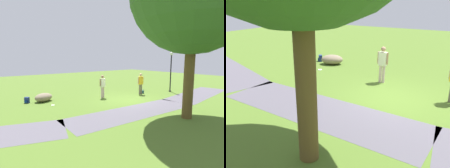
{
  "view_description": "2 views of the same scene",
  "coord_description": "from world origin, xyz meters",
  "views": [
    {
      "loc": [
        9.22,
        9.48,
        3.06
      ],
      "look_at": [
        1.33,
        -0.35,
        1.24
      ],
      "focal_mm": 29.9,
      "sensor_mm": 36.0,
      "label": 1
    },
    {
      "loc": [
        -2.77,
        8.83,
        3.84
      ],
      "look_at": [
        1.48,
        1.76,
        0.91
      ],
      "focal_mm": 39.0,
      "sensor_mm": 36.0,
      "label": 2
    }
  ],
  "objects": [
    {
      "name": "ground_plane",
      "position": [
        0.0,
        0.0,
        0.0
      ],
      "size": [
        48.0,
        48.0,
        0.0
      ],
      "primitive_type": "plane",
      "color": "#4F6E26"
    },
    {
      "name": "footpath_segment_near",
      "position": [
        -6.03,
        2.07,
        0.0
      ],
      "size": [
        8.22,
        3.28,
        0.01
      ],
      "color": "#59545E",
      "rests_on": "ground"
    },
    {
      "name": "footpath_segment_mid",
      "position": [
        1.94,
        2.33,
        0.0
      ],
      "size": [
        8.11,
        2.76,
        0.01
      ],
      "color": "#59545E",
      "rests_on": "ground"
    },
    {
      "name": "lamp_post",
      "position": [
        -5.11,
        -0.08,
        2.16
      ],
      "size": [
        0.28,
        0.28,
        3.5
      ],
      "color": "black",
      "rests_on": "ground"
    },
    {
      "name": "lawn_boulder",
      "position": [
        5.0,
        -3.39,
        0.29
      ],
      "size": [
        1.58,
        1.4,
        0.58
      ],
      "color": "#86765D",
      "rests_on": "ground"
    },
    {
      "name": "woman_with_handbag",
      "position": [
        -2.09,
        -0.86,
        1.01
      ],
      "size": [
        0.5,
        0.33,
        1.74
      ],
      "color": "#6F654F",
      "rests_on": "ground"
    },
    {
      "name": "man_near_boulder",
      "position": [
        1.13,
        -1.73,
        1.01
      ],
      "size": [
        0.52,
        0.25,
        1.73
      ],
      "color": "beige",
      "rests_on": "ground"
    },
    {
      "name": "handbag_on_grass",
      "position": [
        -2.54,
        -1.08,
        0.14
      ],
      "size": [
        0.34,
        0.33,
        0.31
      ],
      "color": "navy",
      "rests_on": "ground"
    },
    {
      "name": "backpack_by_boulder",
      "position": [
        6.04,
        -3.62,
        0.19
      ],
      "size": [
        0.35,
        0.35,
        0.4
      ],
      "color": "navy",
      "rests_on": "ground"
    },
    {
      "name": "frisbee_on_grass",
      "position": [
        4.91,
        -1.97,
        0.01
      ],
      "size": [
        0.23,
        0.23,
        0.02
      ],
      "color": "white",
      "rests_on": "ground"
    }
  ]
}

